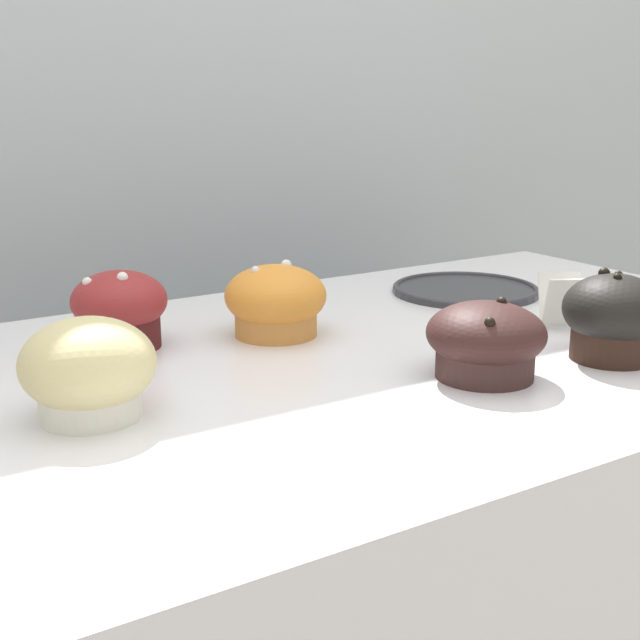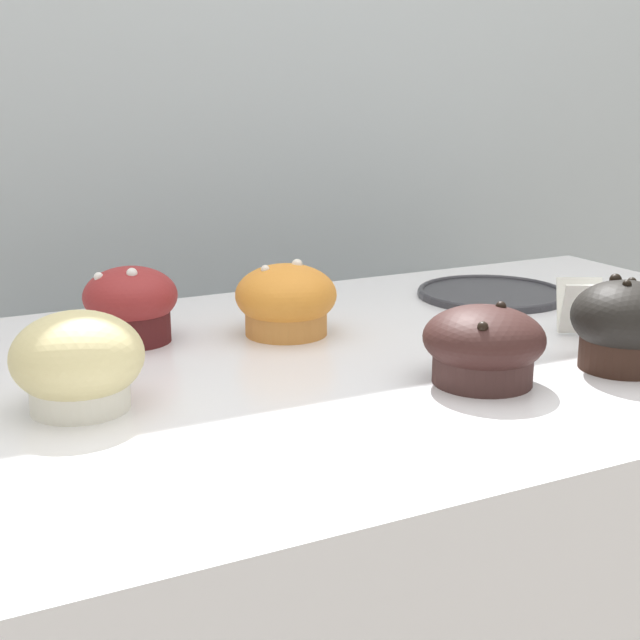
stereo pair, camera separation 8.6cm
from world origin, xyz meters
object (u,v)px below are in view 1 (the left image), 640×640
(muffin_back_left, at_px, (120,309))
(muffin_front_left, at_px, (614,317))
(muffin_front_center, at_px, (276,302))
(serving_plate, at_px, (465,289))
(muffin_front_right, at_px, (486,341))
(muffin_back_right, at_px, (88,371))

(muffin_back_left, bearing_deg, muffin_front_left, -37.76)
(muffin_front_center, bearing_deg, muffin_back_left, 163.26)
(muffin_back_left, xyz_separation_m, serving_plate, (0.47, -0.01, -0.04))
(muffin_back_left, bearing_deg, muffin_front_center, -16.74)
(muffin_front_center, height_order, serving_plate, muffin_front_center)
(muffin_front_center, distance_m, muffin_front_right, 0.25)
(muffin_back_right, bearing_deg, muffin_front_right, -15.89)
(serving_plate, bearing_deg, muffin_front_center, -172.46)
(muffin_back_left, bearing_deg, serving_plate, -0.78)
(serving_plate, bearing_deg, muffin_back_left, 179.22)
(muffin_back_right, xyz_separation_m, serving_plate, (0.57, 0.17, -0.04))
(muffin_front_center, bearing_deg, muffin_front_right, -68.47)
(muffin_front_right, bearing_deg, muffin_back_right, 164.11)
(muffin_front_left, bearing_deg, muffin_front_center, 132.45)
(muffin_front_right, xyz_separation_m, serving_plate, (0.22, 0.27, -0.03))
(muffin_back_left, height_order, muffin_front_right, muffin_back_left)
(muffin_front_right, bearing_deg, muffin_front_left, -10.46)
(muffin_back_left, height_order, muffin_back_right, same)
(muffin_front_center, xyz_separation_m, serving_plate, (0.31, 0.04, -0.03))
(muffin_front_left, relative_size, muffin_front_right, 0.90)
(muffin_front_left, height_order, serving_plate, muffin_front_left)
(muffin_back_left, distance_m, muffin_front_right, 0.37)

